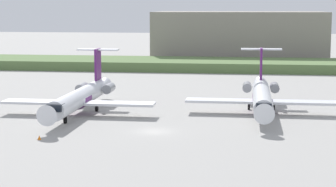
# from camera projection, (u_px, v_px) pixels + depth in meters

# --- Properties ---
(ground_plane) EXTENTS (500.00, 500.00, 0.00)m
(ground_plane) POSITION_uv_depth(u_px,v_px,m) (180.00, 97.00, 106.78)
(ground_plane) COLOR #9E9B96
(grass_berm) EXTENTS (320.00, 20.00, 2.35)m
(grass_berm) POSITION_uv_depth(u_px,v_px,m) (202.00, 64.00, 153.53)
(grass_berm) COLOR #597542
(grass_berm) RESTS_ON ground
(regional_jet_second) EXTENTS (22.81, 31.00, 9.00)m
(regional_jet_second) POSITION_uv_depth(u_px,v_px,m) (81.00, 97.00, 90.18)
(regional_jet_second) COLOR silver
(regional_jet_second) RESTS_ON ground
(regional_jet_third) EXTENTS (22.81, 31.00, 9.00)m
(regional_jet_third) POSITION_uv_depth(u_px,v_px,m) (262.00, 95.00, 91.32)
(regional_jet_third) COLOR silver
(regional_jet_third) RESTS_ON ground
(distant_hangar) EXTENTS (49.35, 29.69, 14.28)m
(distant_hangar) POSITION_uv_depth(u_px,v_px,m) (240.00, 36.00, 179.39)
(distant_hangar) COLOR gray
(distant_hangar) RESTS_ON ground
(safety_cone_front_marker) EXTENTS (0.44, 0.44, 0.55)m
(safety_cone_front_marker) POSITION_uv_depth(u_px,v_px,m) (39.00, 137.00, 72.63)
(safety_cone_front_marker) COLOR orange
(safety_cone_front_marker) RESTS_ON ground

